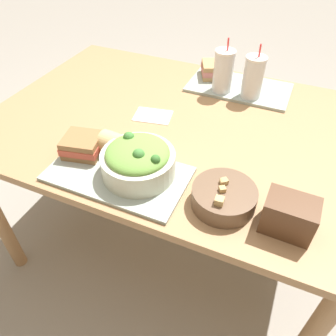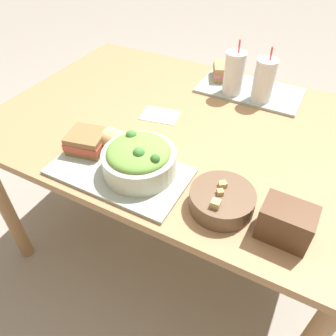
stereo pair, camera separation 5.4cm
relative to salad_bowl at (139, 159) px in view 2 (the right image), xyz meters
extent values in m
plane|color=gray|center=(-0.02, 0.33, -0.83)|extent=(12.00, 12.00, 0.00)
cube|color=#A37A51|center=(-0.02, 0.33, -0.08)|extent=(1.43, 1.01, 0.03)
cylinder|color=#A37A51|center=(-0.68, -0.11, -0.46)|extent=(0.06, 0.06, 0.74)
cylinder|color=#A37A51|center=(-0.68, 0.78, -0.46)|extent=(0.06, 0.06, 0.74)
cube|color=#99A89E|center=(-0.06, -0.03, -0.06)|extent=(0.44, 0.25, 0.01)
cube|color=#99A89E|center=(0.15, 0.68, -0.06)|extent=(0.44, 0.25, 0.01)
cylinder|color=beige|center=(0.00, 0.00, -0.02)|extent=(0.23, 0.23, 0.08)
ellipsoid|color=#6B9E42|center=(0.00, 0.00, 0.03)|extent=(0.20, 0.20, 0.05)
sphere|color=#38702D|center=(0.07, -0.02, 0.04)|extent=(0.03, 0.03, 0.03)
sphere|color=#427F38|center=(0.02, -0.03, 0.05)|extent=(0.04, 0.04, 0.04)
sphere|color=#427F38|center=(-0.05, 0.04, 0.05)|extent=(0.03, 0.03, 0.03)
cube|color=beige|center=(-0.04, -0.01, 0.04)|extent=(0.04, 0.05, 0.01)
cube|color=beige|center=(0.02, -0.01, 0.04)|extent=(0.06, 0.06, 0.01)
cube|color=beige|center=(0.02, 0.03, 0.04)|extent=(0.05, 0.05, 0.01)
cylinder|color=brown|center=(0.28, -0.01, -0.04)|extent=(0.19, 0.19, 0.06)
cylinder|color=#4C2814|center=(0.28, -0.01, -0.01)|extent=(0.17, 0.17, 0.01)
cube|color=tan|center=(0.28, -0.06, 0.00)|extent=(0.03, 0.03, 0.02)
cube|color=tan|center=(0.27, 0.01, 0.00)|extent=(0.02, 0.02, 0.02)
cube|color=tan|center=(0.27, 0.01, 0.00)|extent=(0.03, 0.03, 0.02)
cube|color=tan|center=(0.27, -0.02, 0.00)|extent=(0.02, 0.02, 0.02)
cube|color=olive|center=(-0.22, 0.01, -0.04)|extent=(0.14, 0.13, 0.02)
cube|color=#C64C38|center=(-0.22, 0.01, -0.02)|extent=(0.15, 0.14, 0.02)
cube|color=olive|center=(-0.22, 0.01, 0.00)|extent=(0.14, 0.13, 0.02)
cylinder|color=tan|center=(-0.10, 0.05, -0.01)|extent=(0.14, 0.09, 0.08)
cylinder|color=beige|center=(-0.03, 0.05, -0.01)|extent=(0.01, 0.07, 0.07)
cube|color=tan|center=(0.02, 0.73, -0.04)|extent=(0.15, 0.15, 0.02)
cube|color=#C1706B|center=(0.02, 0.73, -0.02)|extent=(0.16, 0.16, 0.02)
cube|color=tan|center=(0.02, 0.73, 0.00)|extent=(0.15, 0.15, 0.02)
cylinder|color=silver|center=(0.08, 0.61, 0.03)|extent=(0.08, 0.08, 0.17)
cylinder|color=black|center=(0.08, 0.61, 0.02)|extent=(0.07, 0.07, 0.14)
cylinder|color=white|center=(0.08, 0.61, 0.12)|extent=(0.09, 0.09, 0.01)
cylinder|color=red|center=(0.09, 0.61, 0.15)|extent=(0.01, 0.02, 0.06)
cylinder|color=silver|center=(0.21, 0.61, 0.03)|extent=(0.08, 0.08, 0.16)
cylinder|color=#701E47|center=(0.21, 0.61, 0.02)|extent=(0.07, 0.07, 0.13)
cylinder|color=white|center=(0.21, 0.61, 0.11)|extent=(0.09, 0.09, 0.01)
cylinder|color=red|center=(0.22, 0.61, 0.14)|extent=(0.01, 0.02, 0.06)
cube|color=brown|center=(0.46, -0.03, -0.01)|extent=(0.14, 0.10, 0.10)
cube|color=white|center=(-0.11, 0.33, -0.06)|extent=(0.16, 0.13, 0.00)
camera|label=1|loc=(0.39, -0.66, 0.65)|focal=35.00mm
camera|label=2|loc=(0.44, -0.63, 0.65)|focal=35.00mm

